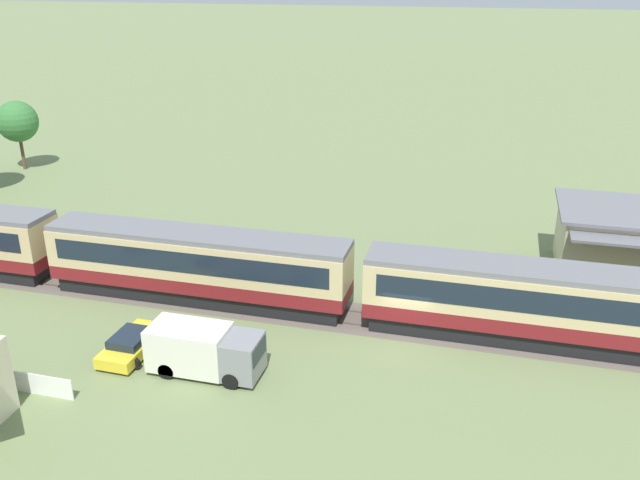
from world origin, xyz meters
name	(u,v)px	position (x,y,z in m)	size (l,w,h in m)	color
ground_plane	(405,336)	(0.00, 0.00, 0.00)	(600.00, 600.00, 0.00)	#707F51
passenger_train	(202,263)	(-11.93, 1.25, 2.30)	(92.81, 2.92, 4.16)	maroon
railway_track	(210,300)	(-11.57, 1.25, 0.01)	(159.37, 3.60, 0.04)	#665B51
station_building	(629,243)	(12.13, 11.05, 2.20)	(8.82, 8.11, 4.33)	#BCB293
parked_car_yellow	(132,344)	(-12.93, -5.17, 0.56)	(2.29, 4.15, 1.15)	yellow
delivery_truck_grey	(204,350)	(-8.74, -5.78, 1.23)	(5.40, 2.16, 2.33)	gray
yard_tree_1	(17,122)	(-39.54, 21.92, 4.55)	(3.79, 3.79, 6.46)	brown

